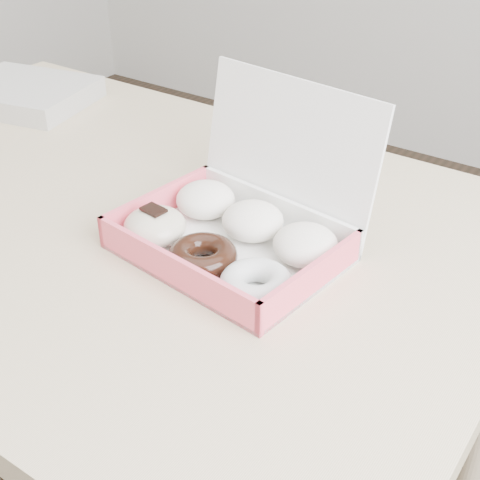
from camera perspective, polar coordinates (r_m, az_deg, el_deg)
The scene contains 3 objects.
table at distance 1.07m, azimuth -10.74°, elevation -0.39°, with size 1.20×0.80×0.75m.
donut_box at distance 0.88m, azimuth -0.39°, elevation 1.10°, with size 0.31×0.28×0.20m.
newspapers at distance 1.43m, azimuth -17.93°, elevation 11.80°, with size 0.25×0.20×0.04m, color silver.
Camera 1 is at (0.66, -0.61, 1.25)m, focal length 50.00 mm.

